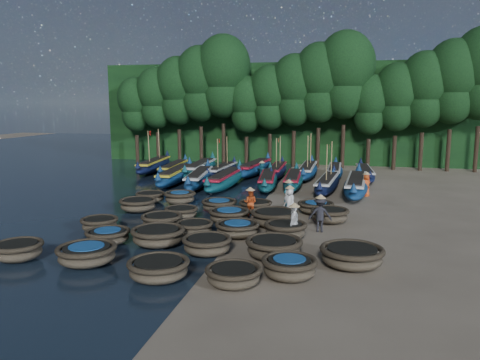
% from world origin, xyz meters
% --- Properties ---
extents(ground, '(120.00, 120.00, 0.00)m').
position_xyz_m(ground, '(0.00, 0.00, 0.00)').
color(ground, '#7B6E5A').
rests_on(ground, ground).
extents(foliage_wall, '(40.00, 3.00, 10.00)m').
position_xyz_m(foliage_wall, '(0.00, 23.50, 5.00)').
color(foliage_wall, black).
rests_on(foliage_wall, ground).
extents(coracle_0, '(2.34, 2.34, 0.73)m').
position_xyz_m(coracle_0, '(-7.46, -9.38, 0.42)').
color(coracle_0, brown).
rests_on(coracle_0, ground).
extents(coracle_1, '(2.27, 2.27, 0.76)m').
position_xyz_m(coracle_1, '(-4.58, -9.27, 0.44)').
color(coracle_1, brown).
rests_on(coracle_1, ground).
extents(coracle_2, '(2.18, 2.18, 0.73)m').
position_xyz_m(coracle_2, '(-1.34, -10.12, 0.42)').
color(coracle_2, brown).
rests_on(coracle_2, ground).
extents(coracle_3, '(2.23, 2.23, 0.67)m').
position_xyz_m(coracle_3, '(1.31, -10.07, 0.38)').
color(coracle_3, brown).
rests_on(coracle_3, ground).
extents(coracle_4, '(2.31, 2.31, 0.76)m').
position_xyz_m(coracle_4, '(3.07, -9.04, 0.44)').
color(coracle_4, brown).
rests_on(coracle_4, ground).
extents(coracle_5, '(1.96, 1.96, 0.65)m').
position_xyz_m(coracle_5, '(-5.10, -6.68, 0.38)').
color(coracle_5, brown).
rests_on(coracle_5, ground).
extents(coracle_6, '(2.75, 2.75, 0.80)m').
position_xyz_m(coracle_6, '(-2.87, -6.43, 0.45)').
color(coracle_6, brown).
rests_on(coracle_6, ground).
extents(coracle_7, '(2.04, 2.04, 0.75)m').
position_xyz_m(coracle_7, '(-0.49, -7.11, 0.43)').
color(coracle_7, brown).
rests_on(coracle_7, ground).
extents(coracle_8, '(2.49, 2.49, 0.81)m').
position_xyz_m(coracle_8, '(2.23, -7.00, 0.46)').
color(coracle_8, brown).
rests_on(coracle_8, ground).
extents(coracle_9, '(2.70, 2.70, 0.79)m').
position_xyz_m(coracle_9, '(5.21, -7.36, 0.45)').
color(coracle_9, brown).
rests_on(coracle_9, ground).
extents(coracle_10, '(1.78, 1.78, 0.71)m').
position_xyz_m(coracle_10, '(-6.40, -5.04, 0.41)').
color(coracle_10, brown).
rests_on(coracle_10, ground).
extents(coracle_11, '(2.04, 2.04, 0.77)m').
position_xyz_m(coracle_11, '(-3.69, -3.97, 0.44)').
color(coracle_11, brown).
rests_on(coracle_11, ground).
extents(coracle_12, '(1.98, 1.98, 0.65)m').
position_xyz_m(coracle_12, '(-1.84, -4.56, 0.37)').
color(coracle_12, brown).
rests_on(coracle_12, ground).
extents(coracle_13, '(2.30, 2.30, 0.68)m').
position_xyz_m(coracle_13, '(0.15, -4.35, 0.39)').
color(coracle_13, brown).
rests_on(coracle_13, ground).
extents(coracle_14, '(1.94, 1.94, 0.78)m').
position_xyz_m(coracle_14, '(2.35, -4.27, 0.45)').
color(coracle_14, brown).
rests_on(coracle_14, ground).
extents(coracle_15, '(2.41, 2.41, 0.74)m').
position_xyz_m(coracle_15, '(-6.43, -0.70, 0.42)').
color(coracle_15, brown).
rests_on(coracle_15, ground).
extents(coracle_16, '(1.79, 1.79, 0.64)m').
position_xyz_m(coracle_16, '(-3.48, -1.75, 0.37)').
color(coracle_16, brown).
rests_on(coracle_16, ground).
extents(coracle_17, '(2.17, 2.17, 0.73)m').
position_xyz_m(coracle_17, '(-0.80, -2.08, 0.42)').
color(coracle_17, brown).
rests_on(coracle_17, ground).
extents(coracle_18, '(2.84, 2.84, 0.82)m').
position_xyz_m(coracle_18, '(1.54, -2.20, 0.47)').
color(coracle_18, brown).
rests_on(coracle_18, ground).
extents(coracle_19, '(2.23, 2.23, 0.76)m').
position_xyz_m(coracle_19, '(4.20, -0.89, 0.43)').
color(coracle_19, brown).
rests_on(coracle_19, ground).
extents(coracle_20, '(1.98, 1.98, 0.66)m').
position_xyz_m(coracle_20, '(-6.72, 1.71, 0.38)').
color(coracle_20, brown).
rests_on(coracle_20, ground).
extents(coracle_21, '(2.21, 2.21, 0.77)m').
position_xyz_m(coracle_21, '(-4.78, 1.64, 0.45)').
color(coracle_21, brown).
rests_on(coracle_21, ground).
extents(coracle_22, '(2.29, 2.29, 0.68)m').
position_xyz_m(coracle_22, '(-1.96, 0.29, 0.39)').
color(coracle_22, brown).
rests_on(coracle_22, ground).
extents(coracle_23, '(2.20, 2.20, 0.67)m').
position_xyz_m(coracle_23, '(0.07, 0.52, 0.38)').
color(coracle_23, brown).
rests_on(coracle_23, ground).
extents(coracle_24, '(2.35, 2.35, 0.66)m').
position_xyz_m(coracle_24, '(3.39, 1.02, 0.38)').
color(coracle_24, brown).
rests_on(coracle_24, ground).
extents(long_boat_2, '(2.13, 8.85, 1.56)m').
position_xyz_m(long_boat_2, '(-7.74, 8.90, 0.59)').
color(long_boat_2, navy).
rests_on(long_boat_2, ground).
extents(long_boat_3, '(2.60, 8.65, 1.53)m').
position_xyz_m(long_boat_3, '(-5.59, 8.07, 0.58)').
color(long_boat_3, navy).
rests_on(long_boat_3, ground).
extents(long_boat_4, '(1.82, 8.97, 1.58)m').
position_xyz_m(long_boat_4, '(-3.52, 7.79, 0.60)').
color(long_boat_4, '#0D4C47').
rests_on(long_boat_4, ground).
extents(long_boat_5, '(2.23, 8.01, 1.42)m').
position_xyz_m(long_boat_5, '(-0.53, 8.45, 0.54)').
color(long_boat_5, '#0D4C47').
rests_on(long_boat_5, ground).
extents(long_boat_6, '(1.70, 7.94, 1.40)m').
position_xyz_m(long_boat_6, '(1.28, 9.03, 0.53)').
color(long_boat_6, '#0D4C47').
rests_on(long_boat_6, ground).
extents(long_boat_7, '(2.11, 7.96, 3.40)m').
position_xyz_m(long_boat_7, '(3.76, 7.96, 0.54)').
color(long_boat_7, '#0F1B39').
rests_on(long_boat_7, ground).
extents(long_boat_8, '(2.14, 9.12, 1.61)m').
position_xyz_m(long_boat_8, '(5.69, 7.35, 0.61)').
color(long_boat_8, navy).
rests_on(long_boat_8, ground).
extents(long_boat_9, '(2.26, 8.76, 3.73)m').
position_xyz_m(long_boat_9, '(-11.68, 14.08, 0.59)').
color(long_boat_9, '#0F1B39').
rests_on(long_boat_9, ground).
extents(long_boat_10, '(1.99, 7.98, 1.41)m').
position_xyz_m(long_boat_10, '(-9.31, 12.75, 0.54)').
color(long_boat_10, navy).
rests_on(long_boat_10, ground).
extents(long_boat_11, '(1.90, 9.15, 1.61)m').
position_xyz_m(long_boat_11, '(-7.00, 12.83, 0.61)').
color(long_boat_11, '#0D4C47').
rests_on(long_boat_11, ground).
extents(long_boat_12, '(1.72, 7.70, 3.27)m').
position_xyz_m(long_boat_12, '(-5.02, 12.59, 0.52)').
color(long_boat_12, '#0F1B39').
rests_on(long_boat_12, ground).
extents(long_boat_13, '(2.48, 8.84, 1.56)m').
position_xyz_m(long_boat_13, '(-2.57, 14.21, 0.60)').
color(long_boat_13, navy).
rests_on(long_boat_13, ground).
extents(long_boat_14, '(1.50, 7.81, 3.32)m').
position_xyz_m(long_boat_14, '(-0.55, 13.59, 0.53)').
color(long_boat_14, '#0F1B39').
rests_on(long_boat_14, ground).
extents(long_boat_15, '(1.57, 8.36, 3.55)m').
position_xyz_m(long_boat_15, '(1.95, 13.83, 0.56)').
color(long_boat_15, navy).
rests_on(long_boat_15, ground).
extents(long_boat_16, '(1.41, 7.75, 1.36)m').
position_xyz_m(long_boat_16, '(4.10, 14.13, 0.52)').
color(long_boat_16, navy).
rests_on(long_boat_16, ground).
extents(long_boat_17, '(1.80, 7.76, 1.37)m').
position_xyz_m(long_boat_17, '(6.50, 13.74, 0.52)').
color(long_boat_17, '#0F1B39').
rests_on(long_boat_17, ground).
extents(fisherman_0, '(0.91, 0.94, 1.83)m').
position_xyz_m(fisherman_0, '(2.03, 0.02, 0.88)').
color(fisherman_0, silver).
rests_on(fisherman_0, ground).
extents(fisherman_1, '(0.74, 0.73, 1.93)m').
position_xyz_m(fisherman_1, '(1.83, 1.31, 0.96)').
color(fisherman_1, '#1A5F70').
rests_on(fisherman_1, ground).
extents(fisherman_2, '(0.76, 0.60, 1.70)m').
position_xyz_m(fisherman_2, '(-0.06, -0.30, 0.81)').
color(fisherman_2, '#CB4A1B').
rests_on(fisherman_2, ground).
extents(fisherman_3, '(1.11, 0.64, 1.91)m').
position_xyz_m(fisherman_3, '(3.80, -2.66, 0.89)').
color(fisherman_3, black).
rests_on(fisherman_3, ground).
extents(fisherman_4, '(0.58, 1.00, 1.81)m').
position_xyz_m(fisherman_4, '(2.73, -4.29, 0.87)').
color(fisherman_4, silver).
rests_on(fisherman_4, ground).
extents(fisherman_5, '(1.35, 1.21, 1.69)m').
position_xyz_m(fisherman_5, '(-1.46, 11.36, 0.79)').
color(fisherman_5, '#1A5F70').
rests_on(fisherman_5, ground).
extents(fisherman_6, '(0.72, 0.87, 1.72)m').
position_xyz_m(fisherman_6, '(6.31, 6.75, 0.83)').
color(fisherman_6, '#CB4A1B').
rests_on(fisherman_6, ground).
extents(tree_0, '(3.68, 3.68, 8.68)m').
position_xyz_m(tree_0, '(-16.00, 20.00, 5.97)').
color(tree_0, black).
rests_on(tree_0, ground).
extents(tree_1, '(4.09, 4.09, 9.65)m').
position_xyz_m(tree_1, '(-13.70, 20.00, 6.65)').
color(tree_1, black).
rests_on(tree_1, ground).
extents(tree_2, '(4.51, 4.51, 10.63)m').
position_xyz_m(tree_2, '(-11.40, 20.00, 7.32)').
color(tree_2, black).
rests_on(tree_2, ground).
extents(tree_3, '(4.92, 4.92, 11.60)m').
position_xyz_m(tree_3, '(-9.10, 20.00, 8.00)').
color(tree_3, black).
rests_on(tree_3, ground).
extents(tree_4, '(5.34, 5.34, 12.58)m').
position_xyz_m(tree_4, '(-6.80, 20.00, 8.67)').
color(tree_4, black).
rests_on(tree_4, ground).
extents(tree_5, '(3.68, 3.68, 8.68)m').
position_xyz_m(tree_5, '(-4.50, 20.00, 5.97)').
color(tree_5, black).
rests_on(tree_5, ground).
extents(tree_6, '(4.09, 4.09, 9.65)m').
position_xyz_m(tree_6, '(-2.20, 20.00, 6.65)').
color(tree_6, black).
rests_on(tree_6, ground).
extents(tree_7, '(4.51, 4.51, 10.63)m').
position_xyz_m(tree_7, '(0.10, 20.00, 7.32)').
color(tree_7, black).
rests_on(tree_7, ground).
extents(tree_8, '(4.92, 4.92, 11.60)m').
position_xyz_m(tree_8, '(2.40, 20.00, 8.00)').
color(tree_8, black).
rests_on(tree_8, ground).
extents(tree_9, '(5.34, 5.34, 12.58)m').
position_xyz_m(tree_9, '(4.70, 20.00, 8.67)').
color(tree_9, black).
rests_on(tree_9, ground).
extents(tree_10, '(3.68, 3.68, 8.68)m').
position_xyz_m(tree_10, '(7.00, 20.00, 5.97)').
color(tree_10, black).
rests_on(tree_10, ground).
extents(tree_11, '(4.09, 4.09, 9.65)m').
position_xyz_m(tree_11, '(9.30, 20.00, 6.65)').
color(tree_11, black).
rests_on(tree_11, ground).
extents(tree_12, '(4.51, 4.51, 10.63)m').
position_xyz_m(tree_12, '(11.60, 20.00, 7.32)').
color(tree_12, black).
rests_on(tree_12, ground).
extents(tree_13, '(4.92, 4.92, 11.60)m').
position_xyz_m(tree_13, '(13.90, 20.00, 8.00)').
color(tree_13, black).
rests_on(tree_13, ground).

